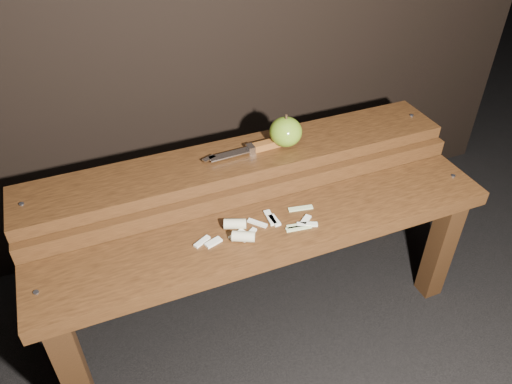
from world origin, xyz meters
name	(u,v)px	position (x,y,z in m)	size (l,w,h in m)	color
ground	(263,317)	(0.00, 0.00, 0.00)	(60.00, 60.00, 0.00)	black
bench_front_tier	(274,248)	(0.00, -0.06, 0.35)	(1.20, 0.20, 0.42)	black
bench_rear_tier	(242,181)	(0.00, 0.17, 0.41)	(1.20, 0.21, 0.50)	black
apple	(286,132)	(0.13, 0.17, 0.54)	(0.09, 0.09, 0.09)	olive
knife	(260,147)	(0.06, 0.17, 0.51)	(0.25, 0.03, 0.02)	brown
apple_scraps	(251,229)	(-0.06, -0.05, 0.43)	(0.33, 0.10, 0.03)	beige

